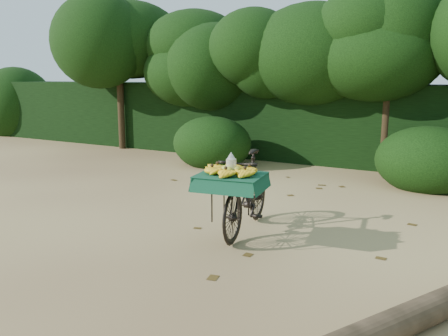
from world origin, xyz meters
The scene contains 6 objects.
ground centered at (0.00, 0.00, 0.00)m, with size 80.00×80.00×0.00m, color #D5BC72.
vendor_bicycle centered at (-0.23, 0.54, 0.54)m, with size 0.90×1.86×1.05m.
hedge_backdrop centered at (0.00, 6.30, 0.90)m, with size 26.00×1.80×1.80m, color black.
tree_row centered at (-0.65, 5.50, 2.00)m, with size 14.50×2.00×4.00m, color black, non-canonical shape.
bush_clumps centered at (0.50, 4.30, 0.45)m, with size 8.80×1.70×0.90m, color black, non-canonical shape.
leaf_litter centered at (0.00, 0.65, 0.01)m, with size 7.00×7.30×0.01m, color #4D3814, non-canonical shape.
Camera 1 is at (2.43, -4.71, 1.99)m, focal length 38.00 mm.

